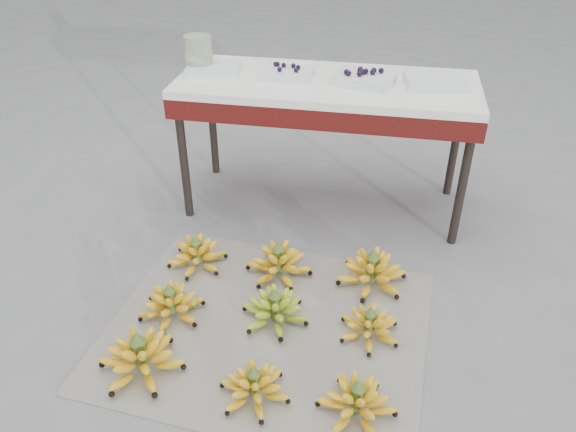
% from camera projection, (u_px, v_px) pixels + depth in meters
% --- Properties ---
extents(ground, '(60.00, 60.00, 0.00)m').
position_uv_depth(ground, '(252.00, 328.00, 2.26)').
color(ground, slate).
rests_on(ground, ground).
extents(newspaper_mat, '(1.34, 1.16, 0.01)m').
position_uv_depth(newspaper_mat, '(268.00, 327.00, 2.26)').
color(newspaper_mat, beige).
rests_on(newspaper_mat, ground).
extents(bunch_front_left, '(0.36, 0.36, 0.19)m').
position_uv_depth(bunch_front_left, '(141.00, 358.00, 2.04)').
color(bunch_front_left, gold).
rests_on(bunch_front_left, newspaper_mat).
extents(bunch_front_center, '(0.31, 0.31, 0.15)m').
position_uv_depth(bunch_front_center, '(254.00, 387.00, 1.94)').
color(bunch_front_center, gold).
rests_on(bunch_front_center, newspaper_mat).
extents(bunch_front_right, '(0.35, 0.35, 0.16)m').
position_uv_depth(bunch_front_right, '(357.00, 402.00, 1.88)').
color(bunch_front_right, gold).
rests_on(bunch_front_right, newspaper_mat).
extents(bunch_mid_left, '(0.34, 0.34, 0.16)m').
position_uv_depth(bunch_mid_left, '(171.00, 304.00, 2.29)').
color(bunch_mid_left, gold).
rests_on(bunch_mid_left, newspaper_mat).
extents(bunch_mid_center, '(0.36, 0.36, 0.17)m').
position_uv_depth(bunch_mid_center, '(275.00, 309.00, 2.26)').
color(bunch_mid_center, '#7CA522').
rests_on(bunch_mid_center, newspaper_mat).
extents(bunch_mid_right, '(0.28, 0.28, 0.15)m').
position_uv_depth(bunch_mid_right, '(369.00, 326.00, 2.19)').
color(bunch_mid_right, gold).
rests_on(bunch_mid_right, newspaper_mat).
extents(bunch_back_left, '(0.35, 0.35, 0.16)m').
position_uv_depth(bunch_back_left, '(197.00, 255.00, 2.57)').
color(bunch_back_left, gold).
rests_on(bunch_back_left, newspaper_mat).
extents(bunch_back_center, '(0.29, 0.29, 0.18)m').
position_uv_depth(bunch_back_center, '(279.00, 263.00, 2.51)').
color(bunch_back_center, gold).
rests_on(bunch_back_center, newspaper_mat).
extents(bunch_back_right, '(0.31, 0.31, 0.19)m').
position_uv_depth(bunch_back_right, '(372.00, 272.00, 2.45)').
color(bunch_back_right, gold).
rests_on(bunch_back_right, newspaper_mat).
extents(vendor_table, '(1.44, 0.58, 0.69)m').
position_uv_depth(vendor_table, '(326.00, 96.00, 2.73)').
color(vendor_table, black).
rests_on(vendor_table, ground).
extents(tray_far_left, '(0.28, 0.22, 0.04)m').
position_uv_depth(tray_far_left, '(214.00, 69.00, 2.77)').
color(tray_far_left, silver).
rests_on(tray_far_left, vendor_table).
extents(tray_left, '(0.24, 0.18, 0.06)m').
position_uv_depth(tray_left, '(287.00, 73.00, 2.71)').
color(tray_left, silver).
rests_on(tray_left, vendor_table).
extents(tray_right, '(0.31, 0.25, 0.07)m').
position_uv_depth(tray_right, '(363.00, 78.00, 2.63)').
color(tray_right, silver).
rests_on(tray_right, vendor_table).
extents(tray_far_right, '(0.30, 0.24, 0.04)m').
position_uv_depth(tray_far_right, '(435.00, 82.00, 2.60)').
color(tray_far_right, silver).
rests_on(tray_far_right, vendor_table).
extents(glass_jar, '(0.16, 0.16, 0.17)m').
position_uv_depth(glass_jar, '(199.00, 54.00, 2.75)').
color(glass_jar, beige).
rests_on(glass_jar, vendor_table).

